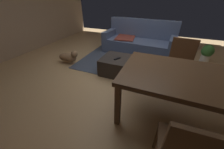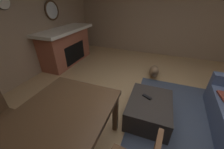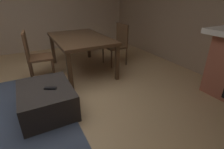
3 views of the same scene
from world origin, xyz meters
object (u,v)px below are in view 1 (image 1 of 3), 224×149
Objects in this scene: potted_plant at (207,53)px; small_dog at (69,57)px; dining_chair_north at (180,61)px; ottoman_coffee_table at (121,66)px; dining_table at (185,80)px; couch at (139,42)px; tv_remote at (117,59)px.

potted_plant is 3.73m from small_dog.
small_dog is at bearing -179.19° from dining_chair_north.
potted_plant reaches higher than small_dog.
ottoman_coffee_table is 1.56m from dining_table.
dining_table is (1.08, -2.40, 0.34)m from couch.
tv_remote is at bearing 145.72° from dining_table.
dining_chair_north is (0.01, 0.91, -0.14)m from dining_table.
dining_chair_north is 1.64× the size of small_dog.
dining_chair_north is (1.09, -1.50, 0.19)m from couch.
dining_table is at bearing -18.31° from small_dog.
dining_chair_north reaches higher than small_dog.
potted_plant reaches higher than ottoman_coffee_table.
dining_chair_north is 1.68m from potted_plant.
dining_chair_north is at bearing -117.92° from potted_plant.
ottoman_coffee_table is 2.44m from potted_plant.
potted_plant reaches higher than tv_remote.
couch is 2.66m from dining_table.
dining_table is (1.24, -0.85, 0.28)m from tv_remote.
tv_remote is at bearing -177.23° from dining_chair_north.
potted_plant is 0.85× the size of small_dog.
potted_plant is (0.79, 2.37, -0.41)m from dining_table.
ottoman_coffee_table is 0.22m from tv_remote.
small_dog is (-2.62, 0.87, -0.48)m from dining_table.
tv_remote is 1.40m from small_dog.
dining_chair_north reaches higher than ottoman_coffee_table.
couch reaches higher than dining_chair_north.
dining_table is at bearing -65.71° from couch.
dining_chair_north is at bearing -53.88° from couch.
ottoman_coffee_table is at bearing 1.71° from small_dog.
couch is 13.64× the size of tv_remote.
small_dog is at bearing -152.83° from tv_remote.
ottoman_coffee_table is at bearing 179.72° from dining_chair_north.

